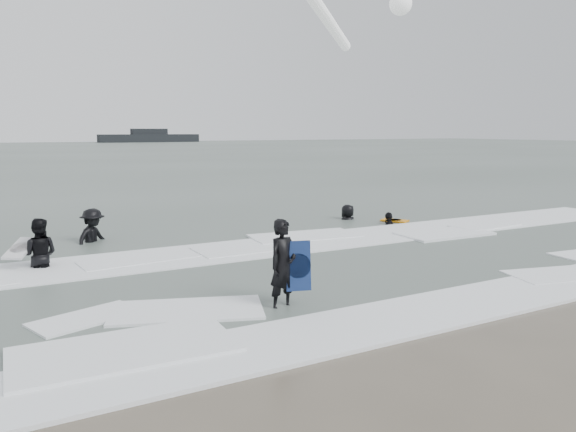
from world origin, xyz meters
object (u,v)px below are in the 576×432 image
surfer_right_near (389,226)px  vessel_horizon (149,137)px  surfer_breaker (93,244)px  surfer_centre (283,310)px  surfer_right_far (348,221)px  surfer_wading (40,269)px

surfer_right_near → vessel_horizon: vessel_horizon is taller
surfer_breaker → surfer_centre: bearing=-113.1°
surfer_right_far → surfer_centre: bearing=41.0°
surfer_right_near → surfer_right_far: bearing=-103.5°
surfer_wading → vessel_horizon: vessel_horizon is taller
surfer_centre → surfer_right_far: size_ratio=1.01×
surfer_right_near → vessel_horizon: bearing=-136.4°
surfer_centre → surfer_wading: 6.84m
vessel_horizon → surfer_right_far: bearing=-101.7°
surfer_centre → surfer_wading: (-3.83, 5.67, 0.00)m
surfer_centre → surfer_right_near: bearing=25.9°
surfer_wading → vessel_horizon: (39.97, 142.63, 1.39)m
surfer_wading → surfer_breaker: (1.70, 2.64, 0.00)m
surfer_centre → surfer_wading: bearing=109.6°
surfer_wading → vessel_horizon: size_ratio=0.07×
surfer_breaker → vessel_horizon: bearing=37.2°
surfer_centre → surfer_breaker: surfer_breaker is taller
surfer_breaker → surfer_right_near: 10.10m
surfer_right_near → surfer_right_far: (-0.66, 1.65, 0.00)m
surfer_right_far → vessel_horizon: size_ratio=0.06×
surfer_breaker → surfer_right_near: (9.96, -1.66, 0.00)m
surfer_wading → surfer_right_near: size_ratio=1.11×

